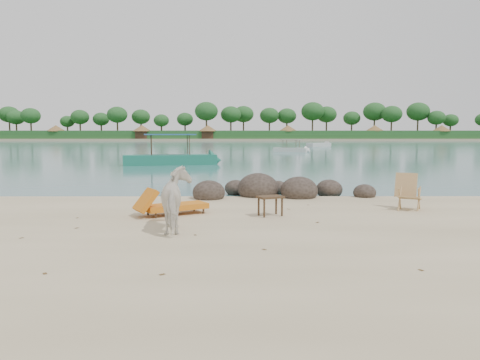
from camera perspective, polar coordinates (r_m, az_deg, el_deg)
The scene contains 12 objects.
water at distance 100.23m, azimuth -0.31°, elevation 4.42°, with size 400.00×400.00×0.00m, color #36666D.
far_shore at distance 180.22m, azimuth -0.27°, elevation 4.98°, with size 420.00×90.00×1.40m, color tan.
far_scenery at distance 146.91m, azimuth -0.27°, elevation 6.04°, with size 420.00×18.00×9.50m.
boulders at distance 16.52m, azimuth 4.03°, elevation -1.30°, with size 6.34×2.91×1.09m.
cow at distance 10.63m, azimuth -7.57°, elevation -2.46°, with size 0.77×1.70×1.44m, color white.
side_table at distance 12.46m, azimuth 3.72°, elevation -3.33°, with size 0.66×0.43×0.53m, color #382616, non-canonical shape.
lounge_chair at distance 12.80m, azimuth -7.84°, elevation -2.90°, with size 2.11×0.74×0.63m, color orange, non-canonical shape.
deck_chair at distance 14.24m, azimuth 19.97°, elevation -1.49°, with size 0.67×0.73×1.04m, color tan, non-canonical shape.
boat_near at distance 34.35m, azimuth -8.55°, elevation 4.94°, with size 7.46×1.68×3.62m, color #1B6D57, non-canonical shape.
boat_mid at distance 58.36m, azimuth 6.26°, elevation 4.69°, with size 5.05×1.14×2.47m, color silver, non-canonical shape.
boat_far at distance 82.85m, azimuth 9.60°, elevation 4.33°, with size 6.43×1.45×0.75m, color beige, non-canonical shape.
dead_leaves at distance 10.39m, azimuth -4.58°, elevation -6.61°, with size 7.62×7.22×0.00m.
Camera 1 is at (0.15, -10.21, 2.21)m, focal length 35.00 mm.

